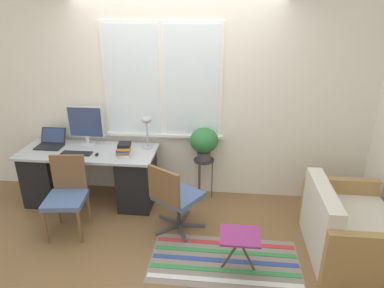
{
  "coord_description": "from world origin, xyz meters",
  "views": [
    {
      "loc": [
        0.62,
        -3.45,
        2.44
      ],
      "look_at": [
        0.24,
        0.17,
        0.94
      ],
      "focal_mm": 32.0,
      "sensor_mm": 36.0,
      "label": 1
    }
  ],
  "objects_px": {
    "desk_chair_wooden": "(67,194)",
    "potted_plant": "(204,142)",
    "office_chair_swivel": "(174,196)",
    "laptop": "(51,143)",
    "mouse": "(97,154)",
    "folding_stool": "(240,238)",
    "keyboard": "(77,153)",
    "plant_stand": "(204,164)",
    "couch_loveseat": "(349,231)",
    "desk_lamp": "(147,124)",
    "book_stack": "(124,149)",
    "monitor": "(86,125)"
  },
  "relations": [
    {
      "from": "desk_chair_wooden",
      "to": "potted_plant",
      "type": "distance_m",
      "value": 1.74
    },
    {
      "from": "desk_chair_wooden",
      "to": "office_chair_swivel",
      "type": "height_order",
      "value": "desk_chair_wooden"
    },
    {
      "from": "desk_chair_wooden",
      "to": "office_chair_swivel",
      "type": "bearing_deg",
      "value": -1.22
    },
    {
      "from": "potted_plant",
      "to": "desk_chair_wooden",
      "type": "bearing_deg",
      "value": -149.69
    },
    {
      "from": "desk_chair_wooden",
      "to": "laptop",
      "type": "bearing_deg",
      "value": 118.1
    },
    {
      "from": "mouse",
      "to": "potted_plant",
      "type": "xyz_separation_m",
      "value": [
        1.28,
        0.37,
        0.07
      ]
    },
    {
      "from": "laptop",
      "to": "folding_stool",
      "type": "distance_m",
      "value": 2.73
    },
    {
      "from": "keyboard",
      "to": "office_chair_swivel",
      "type": "bearing_deg",
      "value": -17.52
    },
    {
      "from": "potted_plant",
      "to": "folding_stool",
      "type": "relative_size",
      "value": 1.04
    },
    {
      "from": "plant_stand",
      "to": "folding_stool",
      "type": "xyz_separation_m",
      "value": [
        0.44,
        -1.31,
        -0.14
      ]
    },
    {
      "from": "couch_loveseat",
      "to": "potted_plant",
      "type": "relative_size",
      "value": 2.6
    },
    {
      "from": "office_chair_swivel",
      "to": "potted_plant",
      "type": "distance_m",
      "value": 0.88
    },
    {
      "from": "folding_stool",
      "to": "desk_lamp",
      "type": "bearing_deg",
      "value": 132.68
    },
    {
      "from": "keyboard",
      "to": "desk_lamp",
      "type": "bearing_deg",
      "value": 19.44
    },
    {
      "from": "keyboard",
      "to": "office_chair_swivel",
      "type": "distance_m",
      "value": 1.37
    },
    {
      "from": "mouse",
      "to": "potted_plant",
      "type": "relative_size",
      "value": 0.16
    },
    {
      "from": "keyboard",
      "to": "book_stack",
      "type": "bearing_deg",
      "value": 1.33
    },
    {
      "from": "potted_plant",
      "to": "couch_loveseat",
      "type": "bearing_deg",
      "value": -31.39
    },
    {
      "from": "desk_chair_wooden",
      "to": "folding_stool",
      "type": "distance_m",
      "value": 1.97
    },
    {
      "from": "mouse",
      "to": "plant_stand",
      "type": "height_order",
      "value": "mouse"
    },
    {
      "from": "office_chair_swivel",
      "to": "mouse",
      "type": "bearing_deg",
      "value": 11.66
    },
    {
      "from": "monitor",
      "to": "keyboard",
      "type": "relative_size",
      "value": 1.37
    },
    {
      "from": "couch_loveseat",
      "to": "book_stack",
      "type": "bearing_deg",
      "value": 76.08
    },
    {
      "from": "laptop",
      "to": "office_chair_swivel",
      "type": "height_order",
      "value": "laptop"
    },
    {
      "from": "mouse",
      "to": "couch_loveseat",
      "type": "xyz_separation_m",
      "value": [
        2.85,
        -0.59,
        -0.47
      ]
    },
    {
      "from": "keyboard",
      "to": "plant_stand",
      "type": "height_order",
      "value": "keyboard"
    },
    {
      "from": "couch_loveseat",
      "to": "potted_plant",
      "type": "bearing_deg",
      "value": 58.61
    },
    {
      "from": "office_chair_swivel",
      "to": "couch_loveseat",
      "type": "bearing_deg",
      "value": -154.06
    },
    {
      "from": "office_chair_swivel",
      "to": "monitor",
      "type": "bearing_deg",
      "value": 2.37
    },
    {
      "from": "keyboard",
      "to": "office_chair_swivel",
      "type": "relative_size",
      "value": 0.44
    },
    {
      "from": "desk_lamp",
      "to": "couch_loveseat",
      "type": "height_order",
      "value": "desk_lamp"
    },
    {
      "from": "mouse",
      "to": "book_stack",
      "type": "xyz_separation_m",
      "value": [
        0.33,
        0.04,
        0.07
      ]
    },
    {
      "from": "couch_loveseat",
      "to": "folding_stool",
      "type": "bearing_deg",
      "value": 107.67
    },
    {
      "from": "laptop",
      "to": "mouse",
      "type": "relative_size",
      "value": 4.9
    },
    {
      "from": "desk_lamp",
      "to": "keyboard",
      "type": "bearing_deg",
      "value": -160.56
    },
    {
      "from": "desk_chair_wooden",
      "to": "plant_stand",
      "type": "bearing_deg",
      "value": 23.64
    },
    {
      "from": "monitor",
      "to": "desk_lamp",
      "type": "relative_size",
      "value": 1.22
    },
    {
      "from": "mouse",
      "to": "laptop",
      "type": "bearing_deg",
      "value": 161.45
    },
    {
      "from": "laptop",
      "to": "desk_chair_wooden",
      "type": "bearing_deg",
      "value": -55.24
    },
    {
      "from": "plant_stand",
      "to": "potted_plant",
      "type": "distance_m",
      "value": 0.31
    },
    {
      "from": "desk_lamp",
      "to": "plant_stand",
      "type": "relative_size",
      "value": 0.75
    },
    {
      "from": "monitor",
      "to": "office_chair_swivel",
      "type": "distance_m",
      "value": 1.55
    },
    {
      "from": "folding_stool",
      "to": "plant_stand",
      "type": "bearing_deg",
      "value": 108.55
    },
    {
      "from": "couch_loveseat",
      "to": "potted_plant",
      "type": "distance_m",
      "value": 1.91
    },
    {
      "from": "laptop",
      "to": "mouse",
      "type": "bearing_deg",
      "value": -18.55
    },
    {
      "from": "plant_stand",
      "to": "desk_chair_wooden",
      "type": "bearing_deg",
      "value": -149.69
    },
    {
      "from": "desk_lamp",
      "to": "couch_loveseat",
      "type": "bearing_deg",
      "value": -21.51
    },
    {
      "from": "book_stack",
      "to": "potted_plant",
      "type": "relative_size",
      "value": 0.45
    },
    {
      "from": "desk_chair_wooden",
      "to": "plant_stand",
      "type": "distance_m",
      "value": 1.71
    },
    {
      "from": "couch_loveseat",
      "to": "keyboard",
      "type": "bearing_deg",
      "value": 78.92
    }
  ]
}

